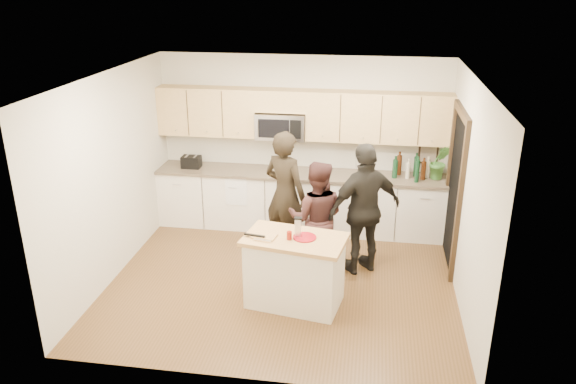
# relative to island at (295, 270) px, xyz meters

# --- Properties ---
(floor) EXTENTS (4.50, 4.50, 0.00)m
(floor) POSITION_rel_island_xyz_m (-0.24, 0.53, -0.45)
(floor) COLOR brown
(floor) RESTS_ON ground
(room_shell) EXTENTS (4.52, 4.02, 2.71)m
(room_shell) POSITION_rel_island_xyz_m (-0.24, 0.53, 1.28)
(room_shell) COLOR #BDB7A1
(room_shell) RESTS_ON ground
(back_cabinetry) EXTENTS (4.50, 0.66, 0.94)m
(back_cabinetry) POSITION_rel_island_xyz_m (-0.24, 2.22, 0.02)
(back_cabinetry) COLOR silver
(back_cabinetry) RESTS_ON ground
(upper_cabinetry) EXTENTS (4.50, 0.33, 0.75)m
(upper_cabinetry) POSITION_rel_island_xyz_m (-0.20, 2.36, 1.39)
(upper_cabinetry) COLOR tan
(upper_cabinetry) RESTS_ON ground
(microwave) EXTENTS (0.76, 0.41, 0.40)m
(microwave) POSITION_rel_island_xyz_m (-0.55, 2.33, 1.20)
(microwave) COLOR silver
(microwave) RESTS_ON ground
(doorway) EXTENTS (0.06, 1.25, 2.20)m
(doorway) POSITION_rel_island_xyz_m (1.99, 1.43, 0.70)
(doorway) COLOR black
(doorway) RESTS_ON ground
(framed_picture) EXTENTS (0.30, 0.03, 0.38)m
(framed_picture) POSITION_rel_island_xyz_m (1.71, 2.51, 0.83)
(framed_picture) COLOR black
(framed_picture) RESTS_ON ground
(dish_towel) EXTENTS (0.34, 0.60, 0.48)m
(dish_towel) POSITION_rel_island_xyz_m (-1.19, 2.03, 0.35)
(dish_towel) COLOR white
(dish_towel) RESTS_ON ground
(island) EXTENTS (1.30, 0.89, 0.90)m
(island) POSITION_rel_island_xyz_m (0.00, 0.00, 0.00)
(island) COLOR silver
(island) RESTS_ON ground
(red_plate) EXTENTS (0.28, 0.28, 0.02)m
(red_plate) POSITION_rel_island_xyz_m (0.12, 0.01, 0.45)
(red_plate) COLOR maroon
(red_plate) RESTS_ON island
(box_grater) EXTENTS (0.09, 0.07, 0.24)m
(box_grater) POSITION_rel_island_xyz_m (0.03, 0.02, 0.58)
(box_grater) COLOR silver
(box_grater) RESTS_ON red_plate
(drink_glass) EXTENTS (0.06, 0.06, 0.10)m
(drink_glass) POSITION_rel_island_xyz_m (-0.06, -0.06, 0.50)
(drink_glass) COLOR maroon
(drink_glass) RESTS_ON island
(cutting_board) EXTENTS (0.31, 0.24, 0.02)m
(cutting_board) POSITION_rel_island_xyz_m (-0.36, -0.04, 0.46)
(cutting_board) COLOR tan
(cutting_board) RESTS_ON island
(tongs) EXTENTS (0.26, 0.08, 0.02)m
(tongs) POSITION_rel_island_xyz_m (-0.47, -0.07, 0.47)
(tongs) COLOR black
(tongs) RESTS_ON cutting_board
(knife) EXTENTS (0.22, 0.06, 0.01)m
(knife) POSITION_rel_island_xyz_m (-0.36, -0.17, 0.47)
(knife) COLOR silver
(knife) RESTS_ON cutting_board
(toaster) EXTENTS (0.29, 0.20, 0.19)m
(toaster) POSITION_rel_island_xyz_m (-1.98, 2.20, 0.58)
(toaster) COLOR black
(toaster) RESTS_ON back_cabinetry
(bottle_cluster) EXTENTS (0.57, 0.37, 0.40)m
(bottle_cluster) POSITION_rel_island_xyz_m (1.46, 2.23, 0.66)
(bottle_cluster) COLOR black
(bottle_cluster) RESTS_ON back_cabinetry
(orchid) EXTENTS (0.32, 0.27, 0.54)m
(orchid) POSITION_rel_island_xyz_m (1.86, 2.25, 0.75)
(orchid) COLOR #427B31
(orchid) RESTS_ON back_cabinetry
(woman_left) EXTENTS (0.80, 0.71, 1.84)m
(woman_left) POSITION_rel_island_xyz_m (-0.32, 1.31, 0.47)
(woman_left) COLOR black
(woman_left) RESTS_ON ground
(woman_center) EXTENTS (0.78, 0.62, 1.58)m
(woman_center) POSITION_rel_island_xyz_m (0.17, 0.85, 0.34)
(woman_center) COLOR #341C1A
(woman_center) RESTS_ON ground
(woman_right) EXTENTS (1.14, 0.94, 1.82)m
(woman_right) POSITION_rel_island_xyz_m (0.80, 0.98, 0.45)
(woman_right) COLOR black
(woman_right) RESTS_ON ground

